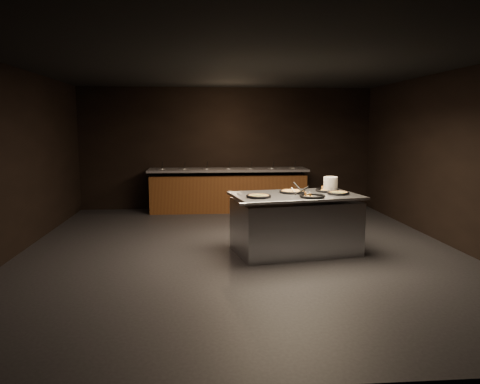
{
  "coord_description": "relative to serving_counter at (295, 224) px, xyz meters",
  "views": [
    {
      "loc": [
        -0.63,
        -7.29,
        1.99
      ],
      "look_at": [
        0.0,
        0.3,
        0.91
      ],
      "focal_mm": 35.0,
      "sensor_mm": 36.0,
      "label": 1
    }
  ],
  "objects": [
    {
      "name": "room",
      "position": [
        -0.84,
        0.13,
        1.01
      ],
      "size": [
        7.02,
        8.02,
        2.92
      ],
      "color": "black",
      "rests_on": "ground"
    },
    {
      "name": "server_right",
      "position": [
        0.07,
        -0.36,
        0.56
      ],
      "size": [
        0.34,
        0.1,
        0.16
      ],
      "rotation": [
        0.0,
        0.0,
        0.07
      ],
      "color": "silver",
      "rests_on": "serving_counter"
    },
    {
      "name": "pan_cheese_slices_b",
      "position": [
        0.19,
        -0.34,
        0.5
      ],
      "size": [
        0.39,
        0.39,
        0.04
      ],
      "rotation": [
        0.0,
        0.0,
        2.42
      ],
      "color": "black",
      "rests_on": "serving_counter"
    },
    {
      "name": "server_left",
      "position": [
        0.01,
        0.02,
        0.57
      ],
      "size": [
        0.26,
        0.32,
        0.18
      ],
      "rotation": [
        0.0,
        0.0,
        2.25
      ],
      "color": "silver",
      "rests_on": "serving_counter"
    },
    {
      "name": "salad_bar",
      "position": [
        -0.84,
        3.69,
        -0.0
      ],
      "size": [
        3.7,
        0.83,
        1.18
      ],
      "color": "#5E3416",
      "rests_on": "ground"
    },
    {
      "name": "pan_cheese_slices_a",
      "position": [
        0.59,
        0.27,
        0.5
      ],
      "size": [
        0.39,
        0.39,
        0.04
      ],
      "rotation": [
        0.0,
        0.0,
        1.23
      ],
      "color": "black",
      "rests_on": "serving_counter"
    },
    {
      "name": "pan_veggie_whole",
      "position": [
        -0.61,
        -0.27,
        0.5
      ],
      "size": [
        0.38,
        0.38,
        0.04
      ],
      "rotation": [
        0.0,
        0.0,
        0.68
      ],
      "color": "black",
      "rests_on": "serving_counter"
    },
    {
      "name": "plate_stack",
      "position": [
        0.66,
        0.34,
        0.6
      ],
      "size": [
        0.23,
        0.23,
        0.23
      ],
      "primitive_type": "cylinder",
      "color": "white",
      "rests_on": "serving_counter"
    },
    {
      "name": "serving_counter",
      "position": [
        0.0,
        0.0,
        0.0
      ],
      "size": [
        2.11,
        1.56,
        0.93
      ],
      "rotation": [
        0.0,
        0.0,
        0.18
      ],
      "color": "silver",
      "rests_on": "ground"
    },
    {
      "name": "pan_cheese_whole",
      "position": [
        -0.01,
        0.17,
        0.5
      ],
      "size": [
        0.42,
        0.42,
        0.04
      ],
      "rotation": [
        0.0,
        0.0,
        -0.21
      ],
      "color": "black",
      "rests_on": "serving_counter"
    },
    {
      "name": "pan_veggie_slices",
      "position": [
        0.68,
        -0.05,
        0.5
      ],
      "size": [
        0.35,
        0.35,
        0.04
      ],
      "rotation": [
        0.0,
        0.0,
        -0.12
      ],
      "color": "black",
      "rests_on": "serving_counter"
    }
  ]
}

